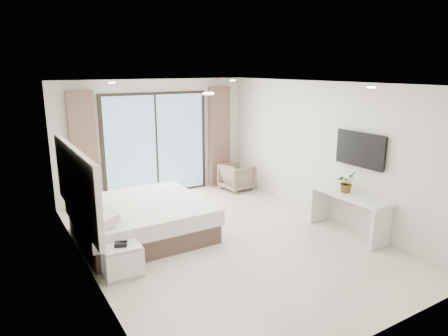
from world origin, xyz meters
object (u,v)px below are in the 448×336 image
(bed, at_px, (141,219))
(armchair, at_px, (237,176))
(nightstand, at_px, (122,261))
(console_desk, at_px, (348,204))

(bed, bearing_deg, armchair, 26.39)
(nightstand, xyz_separation_m, armchair, (3.75, 2.71, 0.11))
(nightstand, relative_size, console_desk, 0.34)
(nightstand, distance_m, armchair, 4.63)
(bed, height_order, console_desk, console_desk)
(nightstand, height_order, armchair, armchair)
(bed, relative_size, console_desk, 1.40)
(nightstand, xyz_separation_m, console_desk, (3.97, -0.63, 0.32))
(console_desk, height_order, armchair, console_desk)
(nightstand, distance_m, console_desk, 4.03)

